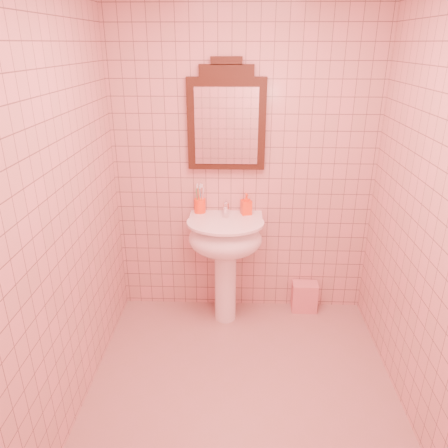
{
  "coord_description": "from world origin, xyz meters",
  "views": [
    {
      "loc": [
        -0.04,
        -2.15,
        2.1
      ],
      "look_at": [
        -0.13,
        0.55,
        0.97
      ],
      "focal_mm": 35.0,
      "sensor_mm": 36.0,
      "label": 1
    }
  ],
  "objects_px": {
    "pedestal_sink": "(225,245)",
    "toothbrush_cup": "(200,205)",
    "towel": "(304,297)",
    "soap_dispenser": "(246,204)",
    "mirror": "(226,119)"
  },
  "relations": [
    {
      "from": "toothbrush_cup",
      "to": "mirror",
      "type": "bearing_deg",
      "value": 7.63
    },
    {
      "from": "toothbrush_cup",
      "to": "towel",
      "type": "relative_size",
      "value": 0.82
    },
    {
      "from": "pedestal_sink",
      "to": "mirror",
      "type": "height_order",
      "value": "mirror"
    },
    {
      "from": "soap_dispenser",
      "to": "towel",
      "type": "relative_size",
      "value": 0.67
    },
    {
      "from": "pedestal_sink",
      "to": "toothbrush_cup",
      "type": "height_order",
      "value": "toothbrush_cup"
    },
    {
      "from": "towel",
      "to": "pedestal_sink",
      "type": "bearing_deg",
      "value": -167.36
    },
    {
      "from": "toothbrush_cup",
      "to": "pedestal_sink",
      "type": "bearing_deg",
      "value": -40.23
    },
    {
      "from": "pedestal_sink",
      "to": "soap_dispenser",
      "type": "relative_size",
      "value": 5.15
    },
    {
      "from": "pedestal_sink",
      "to": "soap_dispenser",
      "type": "distance_m",
      "value": 0.36
    },
    {
      "from": "mirror",
      "to": "soap_dispenser",
      "type": "xyz_separation_m",
      "value": [
        0.16,
        -0.05,
        -0.63
      ]
    },
    {
      "from": "pedestal_sink",
      "to": "towel",
      "type": "relative_size",
      "value": 3.43
    },
    {
      "from": "toothbrush_cup",
      "to": "towel",
      "type": "distance_m",
      "value": 1.18
    },
    {
      "from": "toothbrush_cup",
      "to": "towel",
      "type": "xyz_separation_m",
      "value": [
        0.87,
        -0.03,
        -0.79
      ]
    },
    {
      "from": "mirror",
      "to": "towel",
      "type": "relative_size",
      "value": 3.17
    },
    {
      "from": "pedestal_sink",
      "to": "towel",
      "type": "distance_m",
      "value": 0.86
    }
  ]
}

